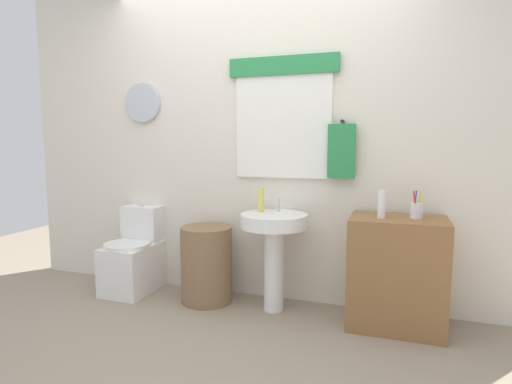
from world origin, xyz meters
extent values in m
plane|color=gray|center=(0.00, 0.00, 0.00)|extent=(8.00, 8.00, 0.00)
cube|color=silver|center=(0.00, 1.15, 1.30)|extent=(4.40, 0.10, 2.60)
cube|color=white|center=(0.20, 1.08, 1.39)|extent=(0.76, 0.03, 0.80)
cube|color=#2D894C|center=(0.20, 1.07, 1.85)|extent=(0.86, 0.04, 0.14)
cylinder|color=silver|center=(-1.05, 1.08, 1.61)|extent=(0.33, 0.03, 0.33)
cylinder|color=black|center=(0.66, 1.07, 1.43)|extent=(0.02, 0.06, 0.02)
cube|color=#2D894C|center=(0.66, 1.05, 1.21)|extent=(0.20, 0.05, 0.40)
cube|color=white|center=(-1.05, 0.85, 0.20)|extent=(0.36, 0.50, 0.40)
cylinder|color=white|center=(-1.05, 0.79, 0.42)|extent=(0.38, 0.38, 0.03)
cube|color=white|center=(-1.05, 1.02, 0.56)|extent=(0.34, 0.18, 0.31)
cylinder|color=silver|center=(-1.05, 1.02, 0.72)|extent=(0.04, 0.04, 0.02)
cylinder|color=#846647|center=(-0.35, 0.85, 0.30)|extent=(0.41, 0.41, 0.61)
cylinder|color=white|center=(0.20, 0.85, 0.32)|extent=(0.15, 0.15, 0.64)
cylinder|color=white|center=(0.20, 0.85, 0.69)|extent=(0.50, 0.50, 0.10)
cylinder|color=silver|center=(0.20, 0.97, 0.79)|extent=(0.03, 0.03, 0.10)
cube|color=olive|center=(1.08, 0.85, 0.38)|extent=(0.64, 0.44, 0.76)
cylinder|color=#DBD166|center=(0.08, 0.90, 0.84)|extent=(0.05, 0.05, 0.19)
cylinder|color=white|center=(0.97, 0.81, 0.86)|extent=(0.05, 0.05, 0.19)
cylinder|color=silver|center=(1.19, 0.87, 0.81)|extent=(0.08, 0.08, 0.10)
cylinder|color=yellow|center=(1.21, 0.87, 0.86)|extent=(0.01, 0.02, 0.18)
cylinder|color=blue|center=(1.18, 0.88, 0.86)|extent=(0.02, 0.02, 0.18)
cylinder|color=red|center=(1.18, 0.86, 0.86)|extent=(0.03, 0.03, 0.18)
camera|label=1|loc=(1.05, -2.06, 1.27)|focal=28.96mm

